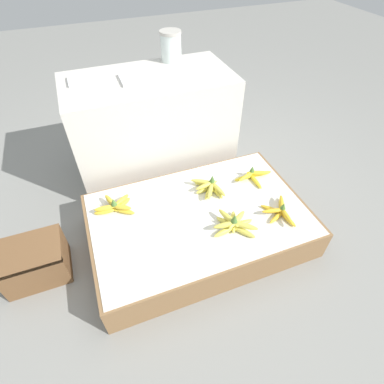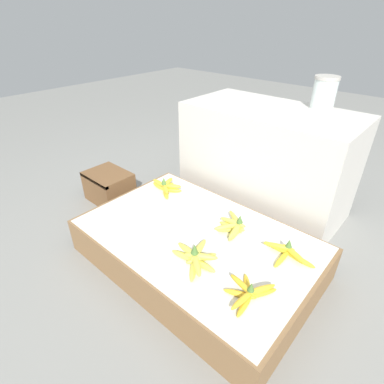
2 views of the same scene
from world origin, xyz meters
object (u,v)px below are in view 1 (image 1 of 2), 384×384
banana_bunch_middle_left (115,206)px  foam_tray_white (138,78)px  glass_jar (171,46)px  banana_bunch_middle_midright (209,187)px  banana_bunch_front_right (280,211)px  wooden_crate (35,262)px  banana_bunch_front_midright (234,224)px  banana_bunch_middle_right (253,176)px

banana_bunch_middle_left → foam_tray_white: (0.33, 0.56, 0.48)m
foam_tray_white → glass_jar: bearing=36.3°
banana_bunch_middle_midright → banana_bunch_front_right: bearing=-47.0°
banana_bunch_middle_left → glass_jar: (0.63, 0.78, 0.57)m
wooden_crate → banana_bunch_middle_left: banana_bunch_middle_left is taller
banana_bunch_middle_left → banana_bunch_middle_midright: (0.58, -0.05, -0.00)m
banana_bunch_front_right → glass_jar: size_ratio=1.23×
banana_bunch_front_midright → foam_tray_white: foam_tray_white is taller
wooden_crate → banana_bunch_front_midright: banana_bunch_front_midright is taller
banana_bunch_middle_left → foam_tray_white: 0.81m
banana_bunch_middle_right → foam_tray_white: size_ratio=1.25×
banana_bunch_front_midright → banana_bunch_front_right: (0.30, -0.00, -0.01)m
banana_bunch_middle_left → banana_bunch_middle_midright: bearing=-4.9°
wooden_crate → banana_bunch_middle_right: bearing=3.5°
banana_bunch_middle_midright → banana_bunch_middle_right: 0.31m
banana_bunch_middle_left → glass_jar: size_ratio=1.20×
banana_bunch_front_midright → banana_bunch_middle_midright: banana_bunch_front_midright is taller
banana_bunch_middle_midright → banana_bunch_middle_right: bearing=0.6°
banana_bunch_middle_midright → banana_bunch_middle_right: (0.31, 0.00, -0.00)m
banana_bunch_front_midright → glass_jar: bearing=88.2°
banana_bunch_middle_left → foam_tray_white: foam_tray_white is taller
banana_bunch_middle_left → banana_bunch_middle_right: (0.89, -0.05, -0.01)m
foam_tray_white → banana_bunch_middle_midright: bearing=-67.8°
banana_bunch_middle_left → foam_tray_white: bearing=59.6°
banana_bunch_middle_left → banana_bunch_middle_right: banana_bunch_middle_left is taller
banana_bunch_middle_right → glass_jar: glass_jar is taller
wooden_crate → foam_tray_white: size_ratio=1.53×
banana_bunch_front_midright → banana_bunch_middle_left: bearing=147.7°
banana_bunch_middle_midright → foam_tray_white: (-0.25, 0.61, 0.49)m
glass_jar → wooden_crate: bearing=-140.7°
foam_tray_white → banana_bunch_middle_left: bearing=-120.4°
wooden_crate → banana_bunch_front_right: (1.37, -0.25, 0.12)m
banana_bunch_front_midright → banana_bunch_middle_midright: bearing=91.6°
banana_bunch_middle_midright → wooden_crate: bearing=-175.7°
wooden_crate → glass_jar: (1.11, 0.91, 0.70)m
banana_bunch_front_midright → wooden_crate: bearing=167.3°
wooden_crate → banana_bunch_middle_midright: banana_bunch_middle_midright is taller
glass_jar → foam_tray_white: size_ratio=0.90×
banana_bunch_middle_left → banana_bunch_middle_midright: banana_bunch_middle_left is taller
banana_bunch_front_right → banana_bunch_middle_right: banana_bunch_middle_right is taller
banana_bunch_middle_left → glass_jar: bearing=51.3°
glass_jar → banana_bunch_middle_left: bearing=-128.7°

